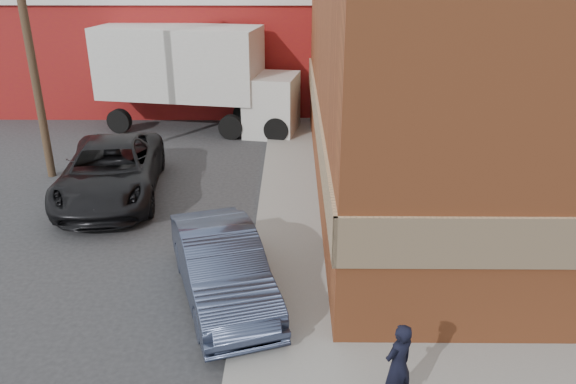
% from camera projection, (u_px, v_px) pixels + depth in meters
% --- Properties ---
extents(ground, '(90.00, 90.00, 0.00)m').
position_uv_depth(ground, '(255.00, 347.00, 10.80)').
color(ground, '#28282B').
rests_on(ground, ground).
extents(brick_building, '(14.25, 18.25, 9.36)m').
position_uv_depth(brick_building, '(547.00, 35.00, 17.18)').
color(brick_building, '#A14F29').
rests_on(brick_building, ground).
extents(sidewalk_west, '(1.80, 18.00, 0.12)m').
position_uv_depth(sidewalk_west, '(289.00, 175.00, 19.05)').
color(sidewalk_west, gray).
rests_on(sidewalk_west, ground).
extents(warehouse, '(16.30, 8.30, 5.60)m').
position_uv_depth(warehouse, '(160.00, 44.00, 28.15)').
color(warehouse, maroon).
rests_on(warehouse, ground).
extents(utility_pole, '(2.00, 0.26, 9.00)m').
position_uv_depth(utility_pole, '(27.00, 33.00, 17.29)').
color(utility_pole, '#483324').
rests_on(utility_pole, ground).
extents(man, '(0.67, 0.63, 1.54)m').
position_uv_depth(man, '(398.00, 365.00, 9.00)').
color(man, black).
rests_on(man, sidewalk_south).
extents(sedan, '(3.03, 4.95, 1.54)m').
position_uv_depth(sedan, '(222.00, 267.00, 12.06)').
color(sedan, '#323B54').
rests_on(sedan, ground).
extents(suv_a, '(3.60, 6.41, 1.69)m').
position_uv_depth(suv_a, '(111.00, 170.00, 17.24)').
color(suv_a, black).
rests_on(suv_a, ground).
extents(box_truck, '(8.97, 4.04, 4.27)m').
position_uv_depth(box_truck, '(199.00, 72.00, 23.29)').
color(box_truck, silver).
rests_on(box_truck, ground).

